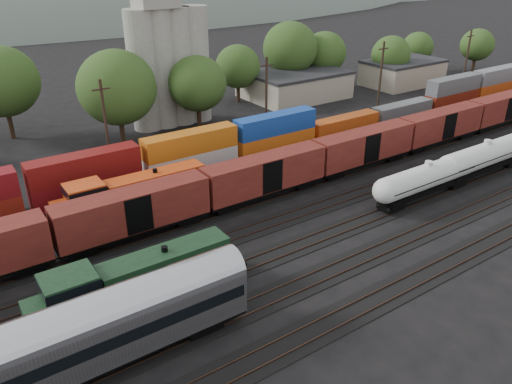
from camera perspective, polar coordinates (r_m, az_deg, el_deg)
ground at (r=53.42m, az=4.34°, el=-2.74°), size 600.00×600.00×0.00m
tracks at (r=53.39m, az=4.35°, el=-2.69°), size 180.00×33.20×0.20m
green_locomotive at (r=39.94m, az=-14.26°, el=-9.95°), size 17.59×3.10×4.66m
tank_car_a at (r=59.18m, az=18.90°, el=1.55°), size 16.15×2.89×4.23m
tank_car_b at (r=67.87m, az=24.69°, el=3.74°), size 17.02×3.05×4.46m
passenger_coach at (r=34.37m, az=-21.76°, el=-15.98°), size 25.96×3.20×5.89m
orange_locomotive at (r=53.97m, az=-14.27°, el=-0.14°), size 18.02×3.00×4.51m
boxcar_string at (r=70.52m, az=16.63°, el=6.25°), size 184.40×2.90×4.20m
container_wall at (r=68.43m, az=2.81°, el=6.43°), size 184.15×2.60×5.80m
grain_silo at (r=80.77m, az=-10.05°, el=15.31°), size 13.40×5.00×29.00m
industrial_sheds at (r=83.49m, az=-7.27°, el=9.69°), size 119.38×17.26×5.10m
tree_band at (r=80.41m, az=-13.12°, el=12.17°), size 164.66×23.88×13.79m
utility_poles at (r=68.24m, az=-7.15°, el=9.23°), size 122.20×0.36×12.00m
distant_hills at (r=304.63m, az=-24.72°, el=14.89°), size 860.00×286.00×130.00m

